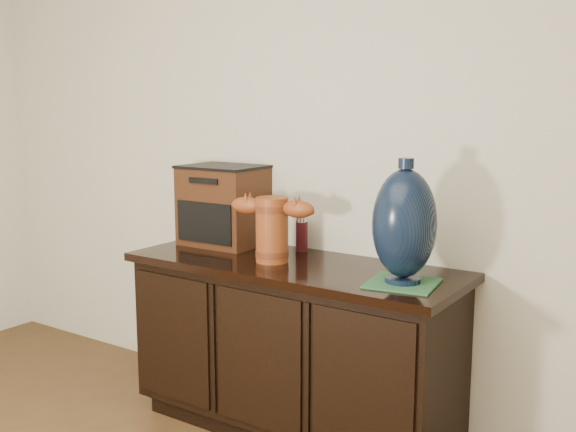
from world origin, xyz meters
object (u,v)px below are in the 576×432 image
Objects in this scene: spray_can at (302,234)px; terracotta_vessel at (272,226)px; tv_radio at (224,205)px; sideboard at (293,346)px; lamp_base at (404,224)px.

terracotta_vessel is at bearing -87.92° from spray_can.
tv_radio is at bearing 148.07° from terracotta_vessel.
sideboard is 0.53m from terracotta_vessel.
tv_radio is 2.40× the size of spray_can.
sideboard is at bearing 16.38° from terracotta_vessel.
spray_can is (-0.09, 0.21, 0.45)m from sideboard.
terracotta_vessel reaches higher than sideboard.
spray_can is (0.39, 0.07, -0.11)m from tv_radio.
terracotta_vessel is 0.85× the size of lamp_base.
sideboard is 3.73× the size of terracotta_vessel.
tv_radio reaches higher than terracotta_vessel.
sideboard is at bearing -16.36° from tv_radio.
tv_radio is (-0.48, 0.13, 0.56)m from sideboard.
sideboard is at bearing -66.18° from spray_can.
spray_can is (-0.62, 0.26, -0.15)m from lamp_base.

